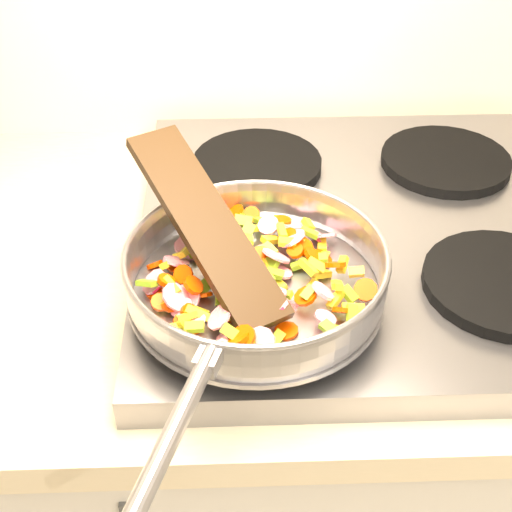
{
  "coord_description": "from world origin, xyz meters",
  "views": [
    {
      "loc": [
        -0.87,
        0.9,
        1.49
      ],
      "look_at": [
        -0.85,
        1.51,
        1.01
      ],
      "focal_mm": 50.0,
      "sensor_mm": 36.0,
      "label": 1
    }
  ],
  "objects": [
    {
      "name": "cooktop",
      "position": [
        -0.7,
        1.67,
        0.92
      ],
      "size": [
        0.6,
        0.6,
        0.04
      ],
      "primitive_type": "cube",
      "color": "#939399",
      "rests_on": "counter_top"
    },
    {
      "name": "grate_fl",
      "position": [
        -0.84,
        1.52,
        0.95
      ],
      "size": [
        0.19,
        0.19,
        0.02
      ],
      "primitive_type": "cylinder",
      "color": "black",
      "rests_on": "cooktop"
    },
    {
      "name": "grate_br",
      "position": [
        -0.56,
        1.81,
        0.95
      ],
      "size": [
        0.19,
        0.19,
        0.02
      ],
      "primitive_type": "cylinder",
      "color": "black",
      "rests_on": "cooktop"
    },
    {
      "name": "saute_pan",
      "position": [
        -0.85,
        1.51,
        0.99
      ],
      "size": [
        0.34,
        0.49,
        0.06
      ],
      "rotation": [
        0.0,
        0.0,
        -0.33
      ],
      "color": "#9E9EA5",
      "rests_on": "grate_fl"
    },
    {
      "name": "vegetable_heap",
      "position": [
        -0.86,
        1.52,
        0.98
      ],
      "size": [
        0.27,
        0.27,
        0.05
      ],
      "color": "#E03800",
      "rests_on": "saute_pan"
    },
    {
      "name": "wooden_spatula",
      "position": [
        -0.91,
        1.54,
        1.03
      ],
      "size": [
        0.19,
        0.26,
        0.11
      ],
      "primitive_type": "cube",
      "rotation": [
        0.0,
        -0.37,
        2.1
      ],
      "color": "black",
      "rests_on": "saute_pan"
    },
    {
      "name": "grate_fr",
      "position": [
        -0.56,
        1.52,
        0.95
      ],
      "size": [
        0.19,
        0.19,
        0.02
      ],
      "primitive_type": "cylinder",
      "color": "black",
      "rests_on": "cooktop"
    },
    {
      "name": "grate_bl",
      "position": [
        -0.84,
        1.81,
        0.95
      ],
      "size": [
        0.19,
        0.19,
        0.02
      ],
      "primitive_type": "cylinder",
      "color": "black",
      "rests_on": "cooktop"
    }
  ]
}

